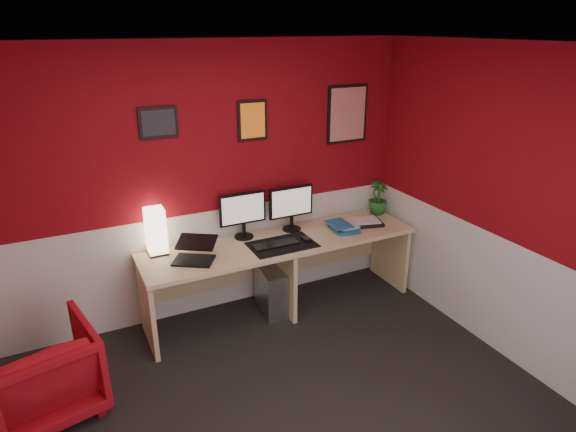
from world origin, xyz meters
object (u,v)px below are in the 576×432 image
object	(u,v)px
laptop	(193,250)
zen_tray	(364,223)
shoji_lamp	(156,232)
monitor_right	(292,202)
desk	(282,275)
pc_tower	(271,290)
potted_plant	(378,198)
armchair	(43,373)
monitor_left	(243,208)

from	to	relation	value
laptop	zen_tray	distance (m)	1.77
shoji_lamp	monitor_right	bearing A→B (deg)	-1.68
desk	pc_tower	xyz separation A→B (m)	(-0.11, 0.02, -0.14)
potted_plant	shoji_lamp	bearing A→B (deg)	178.93
zen_tray	potted_plant	world-z (taller)	potted_plant
zen_tray	shoji_lamp	bearing A→B (deg)	173.57
desk	shoji_lamp	world-z (taller)	shoji_lamp
armchair	monitor_right	bearing A→B (deg)	-175.73
desk	potted_plant	distance (m)	1.34
desk	pc_tower	bearing A→B (deg)	169.86
desk	monitor_right	bearing A→B (deg)	43.30
laptop	pc_tower	size ratio (longest dim) A/B	0.73
monitor_right	potted_plant	size ratio (longest dim) A/B	1.64
zen_tray	monitor_right	bearing A→B (deg)	165.28
laptop	potted_plant	size ratio (longest dim) A/B	0.93
zen_tray	potted_plant	xyz separation A→B (m)	(0.29, 0.18, 0.16)
zen_tray	armchair	distance (m)	3.07
monitor_right	pc_tower	world-z (taller)	monitor_right
shoji_lamp	armchair	size ratio (longest dim) A/B	0.56
potted_plant	armchair	bearing A→B (deg)	-168.49
monitor_left	armchair	bearing A→B (deg)	-158.56
zen_tray	potted_plant	distance (m)	0.38
desk	monitor_left	world-z (taller)	monitor_left
shoji_lamp	laptop	distance (m)	0.38
shoji_lamp	monitor_left	distance (m)	0.81
monitor_right	pc_tower	distance (m)	0.87
shoji_lamp	potted_plant	distance (m)	2.30
shoji_lamp	laptop	xyz separation A→B (m)	(0.24, -0.29, -0.09)
desk	monitor_left	size ratio (longest dim) A/B	4.48
shoji_lamp	laptop	size ratio (longest dim) A/B	1.21
shoji_lamp	potted_plant	world-z (taller)	shoji_lamp
desk	monitor_left	distance (m)	0.75
monitor_right	zen_tray	bearing A→B (deg)	-14.72
monitor_right	zen_tray	size ratio (longest dim) A/B	1.66
laptop	potted_plant	world-z (taller)	potted_plant
laptop	potted_plant	xyz separation A→B (m)	(2.06, 0.24, 0.07)
monitor_right	desk	bearing A→B (deg)	-136.70
shoji_lamp	pc_tower	bearing A→B (deg)	-11.95
potted_plant	monitor_right	bearing A→B (deg)	179.70
monitor_right	armchair	bearing A→B (deg)	-163.53
monitor_left	monitor_right	bearing A→B (deg)	-3.79
desk	potted_plant	bearing A→B (deg)	8.64
desk	armchair	xyz separation A→B (m)	(-2.09, -0.49, -0.04)
laptop	monitor_left	xyz separation A→B (m)	(0.57, 0.28, 0.18)
shoji_lamp	potted_plant	xyz separation A→B (m)	(2.30, -0.04, -0.02)
laptop	monitor_left	bearing A→B (deg)	58.97
laptop	desk	bearing A→B (deg)	36.59
monitor_right	zen_tray	xyz separation A→B (m)	(0.72, -0.19, -0.28)
pc_tower	monitor_left	bearing A→B (deg)	136.49
shoji_lamp	zen_tray	world-z (taller)	shoji_lamp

